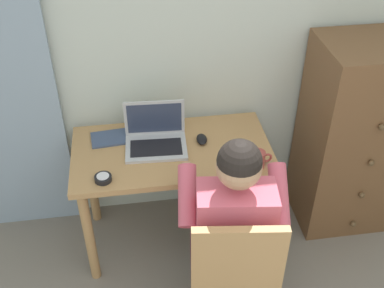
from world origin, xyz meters
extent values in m
cube|color=silver|center=(0.00, 2.20, 1.25)|extent=(4.80, 0.05, 2.50)
cube|color=#8EA3B7|center=(-1.25, 2.13, 1.13)|extent=(0.54, 0.03, 2.26)
cube|color=tan|center=(-0.37, 1.83, 0.70)|extent=(1.11, 0.60, 0.03)
cylinder|color=tan|center=(-0.87, 1.59, 0.34)|extent=(0.06, 0.06, 0.68)
cylinder|color=tan|center=(0.13, 1.59, 0.34)|extent=(0.06, 0.06, 0.68)
cylinder|color=tan|center=(-0.87, 2.07, 0.34)|extent=(0.06, 0.06, 0.68)
cylinder|color=tan|center=(0.13, 2.07, 0.34)|extent=(0.06, 0.06, 0.68)
cube|color=brown|center=(0.75, 1.90, 0.63)|extent=(0.57, 0.47, 1.25)
sphere|color=brown|center=(0.75, 1.65, 0.13)|extent=(0.04, 0.04, 0.04)
sphere|color=brown|center=(0.75, 1.65, 0.38)|extent=(0.04, 0.04, 0.04)
sphere|color=brown|center=(0.75, 1.65, 0.63)|extent=(0.04, 0.04, 0.04)
sphere|color=brown|center=(0.75, 1.65, 0.88)|extent=(0.04, 0.04, 0.04)
cube|color=brown|center=(-0.14, 1.23, 0.42)|extent=(0.47, 0.45, 0.05)
cube|color=tan|center=(-0.16, 1.06, 0.65)|extent=(0.42, 0.09, 0.42)
cylinder|color=tan|center=(0.05, 1.37, 0.20)|extent=(0.04, 0.04, 0.39)
cylinder|color=tan|center=(-0.29, 1.42, 0.20)|extent=(0.04, 0.04, 0.39)
cylinder|color=#6B84AD|center=(-0.03, 1.44, 0.46)|extent=(0.19, 0.41, 0.14)
cylinder|color=#6B84AD|center=(-0.21, 1.46, 0.46)|extent=(0.19, 0.41, 0.14)
cylinder|color=#6B84AD|center=(0.00, 1.64, 0.23)|extent=(0.11, 0.11, 0.46)
cylinder|color=#6B84AD|center=(-0.18, 1.66, 0.23)|extent=(0.11, 0.11, 0.46)
cube|color=#D1566B|center=(-0.15, 1.23, 0.69)|extent=(0.38, 0.24, 0.46)
cylinder|color=#D1566B|center=(0.09, 1.33, 0.78)|extent=(0.13, 0.31, 0.25)
cylinder|color=#D1566B|center=(-0.35, 1.38, 0.78)|extent=(0.13, 0.31, 0.25)
cylinder|color=tan|center=(0.12, 1.52, 0.67)|extent=(0.10, 0.27, 0.11)
cylinder|color=tan|center=(-0.32, 1.58, 0.67)|extent=(0.10, 0.27, 0.11)
sphere|color=tan|center=(-0.14, 1.23, 1.05)|extent=(0.20, 0.20, 0.20)
sphere|color=black|center=(-0.14, 1.23, 1.08)|extent=(0.20, 0.20, 0.20)
cube|color=#B7BABF|center=(-0.46, 1.85, 0.73)|extent=(0.35, 0.26, 0.02)
cube|color=black|center=(-0.46, 1.84, 0.74)|extent=(0.29, 0.17, 0.00)
cube|color=#B7BABF|center=(-0.45, 1.97, 0.84)|extent=(0.34, 0.03, 0.22)
cube|color=#2D3851|center=(-0.45, 1.96, 0.84)|extent=(0.31, 0.02, 0.18)
ellipsoid|color=black|center=(-0.19, 1.88, 0.73)|extent=(0.06, 0.10, 0.03)
cylinder|color=black|center=(-0.75, 1.62, 0.73)|extent=(0.09, 0.09, 0.03)
cylinder|color=silver|center=(-0.75, 1.62, 0.75)|extent=(0.06, 0.06, 0.00)
cube|color=#3D4C6B|center=(-0.71, 1.98, 0.72)|extent=(0.22, 0.17, 0.01)
cylinder|color=#9E3D38|center=(0.06, 1.62, 0.76)|extent=(0.08, 0.08, 0.09)
torus|color=#9E3D38|center=(0.11, 1.62, 0.77)|extent=(0.06, 0.01, 0.06)
camera|label=1|loc=(-0.57, -0.27, 2.36)|focal=44.75mm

